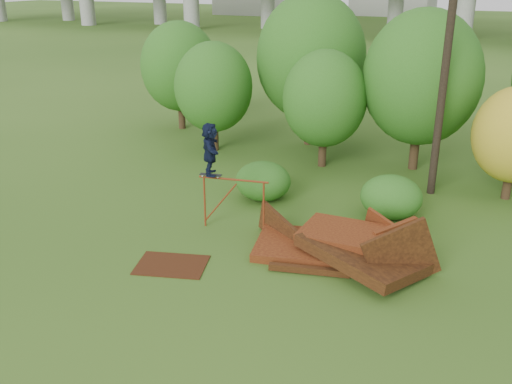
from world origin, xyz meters
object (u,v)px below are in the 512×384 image
at_px(scrap_pile, 340,248).
at_px(utility_pole, 446,65).
at_px(flat_plate, 172,265).
at_px(skater, 210,149).

height_order(scrap_pile, utility_pole, utility_pole).
bearing_deg(flat_plate, scrap_pile, 27.57).
relative_size(scrap_pile, utility_pole, 0.62).
distance_m(scrap_pile, flat_plate, 4.76).
xyz_separation_m(skater, flat_plate, (0.17, -2.77, -2.59)).
distance_m(scrap_pile, skater, 4.94).
relative_size(skater, flat_plate, 0.85).
bearing_deg(scrap_pile, skater, 172.62).
distance_m(skater, utility_pole, 8.69).
height_order(flat_plate, utility_pole, utility_pole).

